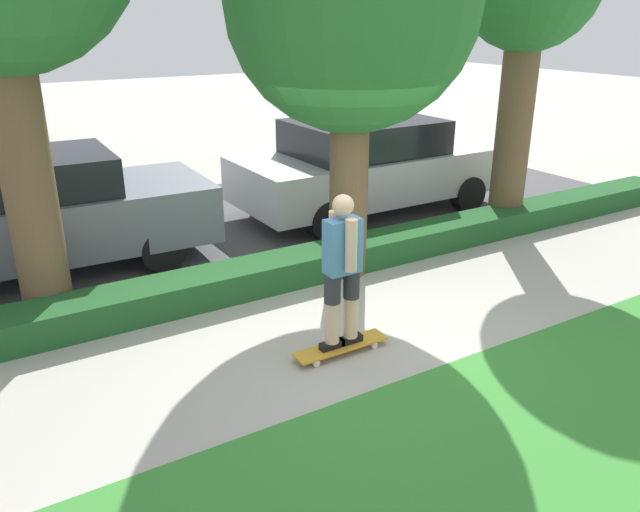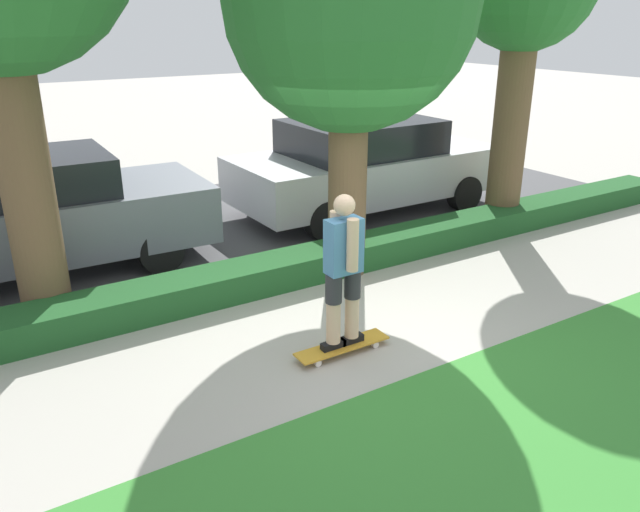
# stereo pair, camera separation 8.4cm
# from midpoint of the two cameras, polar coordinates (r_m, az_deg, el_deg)

# --- Properties ---
(ground_plane) EXTENTS (60.00, 60.00, 0.00)m
(ground_plane) POSITION_cam_midpoint_polar(r_m,az_deg,el_deg) (6.85, 4.31, -6.84)
(ground_plane) COLOR #ADA89E
(grass_lawn_strip) EXTENTS (15.18, 4.00, 0.01)m
(grass_lawn_strip) POSITION_cam_midpoint_polar(r_m,az_deg,el_deg) (5.15, 25.20, -19.73)
(grass_lawn_strip) COLOR #388433
(grass_lawn_strip) RESTS_ON ground_plane
(street_asphalt) EXTENTS (15.18, 5.00, 0.01)m
(street_asphalt) POSITION_cam_midpoint_polar(r_m,az_deg,el_deg) (10.28, -9.32, 2.71)
(street_asphalt) COLOR #474749
(street_asphalt) RESTS_ON ground_plane
(hedge_row) EXTENTS (15.18, 0.60, 0.36)m
(hedge_row) POSITION_cam_midpoint_polar(r_m,az_deg,el_deg) (8.00, -2.27, -1.10)
(hedge_row) COLOR #1E5123
(hedge_row) RESTS_ON ground_plane
(skateboard) EXTENTS (1.02, 0.24, 0.09)m
(skateboard) POSITION_cam_midpoint_polar(r_m,az_deg,el_deg) (6.38, 2.33, -8.27)
(skateboard) COLOR gold
(skateboard) RESTS_ON ground_plane
(skater_person) EXTENTS (0.48, 0.40, 1.58)m
(skater_person) POSITION_cam_midpoint_polar(r_m,az_deg,el_deg) (6.01, 2.45, -1.15)
(skater_person) COLOR black
(skater_person) RESTS_ON skateboard
(tree_mid) EXTENTS (2.98, 2.98, 4.85)m
(tree_mid) POSITION_cam_midpoint_polar(r_m,az_deg,el_deg) (7.72, 3.26, 21.87)
(tree_mid) COLOR brown
(tree_mid) RESTS_ON ground_plane
(parked_car_front) EXTENTS (4.64, 1.98, 1.56)m
(parked_car_front) POSITION_cam_midpoint_polar(r_m,az_deg,el_deg) (8.90, -24.87, 3.53)
(parked_car_front) COLOR slate
(parked_car_front) RESTS_ON ground_plane
(parked_car_middle) EXTENTS (4.67, 2.07, 1.58)m
(parked_car_middle) POSITION_cam_midpoint_polar(r_m,az_deg,el_deg) (10.80, 4.69, 8.30)
(parked_car_middle) COLOR #B7B7BC
(parked_car_middle) RESTS_ON ground_plane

